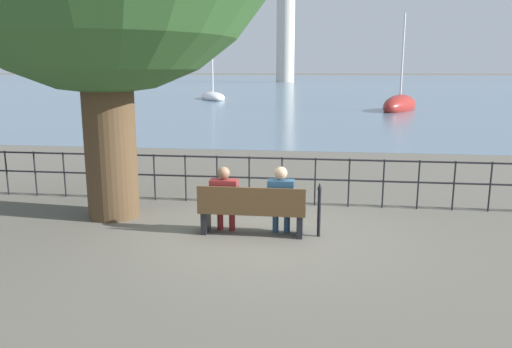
{
  "coord_description": "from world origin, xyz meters",
  "views": [
    {
      "loc": [
        1.19,
        -8.47,
        2.88
      ],
      "look_at": [
        0.0,
        0.5,
        0.99
      ],
      "focal_mm": 35.0,
      "sensor_mm": 36.0,
      "label": 1
    }
  ],
  "objects_px": {
    "park_bench": "(252,211)",
    "seated_person_left": "(224,196)",
    "seated_person_right": "(281,197)",
    "sailboat_1": "(400,106)",
    "harbor_lighthouse": "(286,28)",
    "closed_umbrella": "(319,207)",
    "sailboat_0": "(213,97)"
  },
  "relations": [
    {
      "from": "sailboat_1",
      "to": "harbor_lighthouse",
      "type": "bearing_deg",
      "value": 123.67
    },
    {
      "from": "park_bench",
      "to": "closed_umbrella",
      "type": "xyz_separation_m",
      "value": [
        1.18,
        0.08,
        0.11
      ]
    },
    {
      "from": "closed_umbrella",
      "to": "sailboat_0",
      "type": "relative_size",
      "value": 0.11
    },
    {
      "from": "sailboat_0",
      "to": "sailboat_1",
      "type": "distance_m",
      "value": 20.71
    },
    {
      "from": "closed_umbrella",
      "to": "sailboat_0",
      "type": "bearing_deg",
      "value": 104.89
    },
    {
      "from": "seated_person_right",
      "to": "harbor_lighthouse",
      "type": "relative_size",
      "value": 0.04
    },
    {
      "from": "sailboat_0",
      "to": "sailboat_1",
      "type": "relative_size",
      "value": 1.2
    },
    {
      "from": "seated_person_right",
      "to": "closed_umbrella",
      "type": "xyz_separation_m",
      "value": [
        0.67,
        0.01,
        -0.15
      ]
    },
    {
      "from": "park_bench",
      "to": "harbor_lighthouse",
      "type": "xyz_separation_m",
      "value": [
        -8.26,
        117.5,
        12.56
      ]
    },
    {
      "from": "seated_person_left",
      "to": "sailboat_1",
      "type": "relative_size",
      "value": 0.17
    },
    {
      "from": "closed_umbrella",
      "to": "sailboat_1",
      "type": "distance_m",
      "value": 29.77
    },
    {
      "from": "seated_person_right",
      "to": "closed_umbrella",
      "type": "relative_size",
      "value": 1.28
    },
    {
      "from": "closed_umbrella",
      "to": "sailboat_0",
      "type": "xyz_separation_m",
      "value": [
        -11.05,
        41.54,
        -0.29
      ]
    },
    {
      "from": "park_bench",
      "to": "seated_person_left",
      "type": "height_order",
      "value": "seated_person_left"
    },
    {
      "from": "seated_person_right",
      "to": "sailboat_1",
      "type": "xyz_separation_m",
      "value": [
        6.28,
        29.24,
        -0.34
      ]
    },
    {
      "from": "park_bench",
      "to": "harbor_lighthouse",
      "type": "height_order",
      "value": "harbor_lighthouse"
    },
    {
      "from": "seated_person_right",
      "to": "sailboat_1",
      "type": "bearing_deg",
      "value": 77.89
    },
    {
      "from": "park_bench",
      "to": "sailboat_0",
      "type": "distance_m",
      "value": 42.78
    },
    {
      "from": "closed_umbrella",
      "to": "harbor_lighthouse",
      "type": "bearing_deg",
      "value": 94.6
    },
    {
      "from": "seated_person_right",
      "to": "sailboat_0",
      "type": "xyz_separation_m",
      "value": [
        -10.37,
        41.55,
        -0.44
      ]
    },
    {
      "from": "park_bench",
      "to": "sailboat_0",
      "type": "xyz_separation_m",
      "value": [
        -9.87,
        41.63,
        -0.19
      ]
    },
    {
      "from": "seated_person_right",
      "to": "sailboat_0",
      "type": "height_order",
      "value": "sailboat_0"
    },
    {
      "from": "sailboat_1",
      "to": "harbor_lighthouse",
      "type": "height_order",
      "value": "harbor_lighthouse"
    },
    {
      "from": "park_bench",
      "to": "seated_person_right",
      "type": "xyz_separation_m",
      "value": [
        0.51,
        0.08,
        0.25
      ]
    },
    {
      "from": "seated_person_left",
      "to": "seated_person_right",
      "type": "height_order",
      "value": "seated_person_right"
    },
    {
      "from": "park_bench",
      "to": "harbor_lighthouse",
      "type": "bearing_deg",
      "value": 94.02
    },
    {
      "from": "sailboat_0",
      "to": "park_bench",
      "type": "bearing_deg",
      "value": -97.49
    },
    {
      "from": "park_bench",
      "to": "seated_person_left",
      "type": "distance_m",
      "value": 0.56
    },
    {
      "from": "sailboat_0",
      "to": "closed_umbrella",
      "type": "bearing_deg",
      "value": -95.93
    },
    {
      "from": "park_bench",
      "to": "sailboat_1",
      "type": "height_order",
      "value": "sailboat_1"
    },
    {
      "from": "seated_person_right",
      "to": "sailboat_1",
      "type": "relative_size",
      "value": 0.17
    },
    {
      "from": "seated_person_left",
      "to": "sailboat_1",
      "type": "height_order",
      "value": "sailboat_1"
    }
  ]
}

